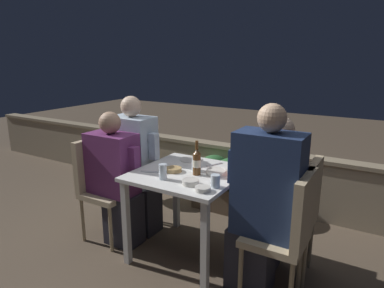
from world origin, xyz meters
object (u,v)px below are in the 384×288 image
object	(u,v)px
chair_left_near	(100,179)
person_blue_shirt	(136,165)
person_navy_jumper	(263,202)
beer_bottle	(197,162)
person_purple_stripe	(116,179)
chair_left_far	(121,171)
chair_right_far	(298,209)
person_coral_top	(273,195)
chair_right_near	(290,226)
potted_plant	(127,159)

from	to	relation	value
chair_left_near	person_blue_shirt	distance (m)	0.35
person_navy_jumper	beer_bottle	xyz separation A→B (m)	(-0.59, 0.12, 0.16)
person_purple_stripe	person_blue_shirt	size ratio (longest dim) A/B	0.92
chair_left_far	person_navy_jumper	size ratio (longest dim) A/B	0.68
chair_left_near	chair_left_far	xyz separation A→B (m)	(0.01, 0.27, 0.00)
person_blue_shirt	beer_bottle	size ratio (longest dim) A/B	4.75
chair_left_far	beer_bottle	distance (m)	1.00
beer_bottle	person_blue_shirt	bearing A→B (deg)	168.56
person_purple_stripe	chair_right_far	distance (m)	1.55
chair_left_far	person_coral_top	bearing A→B (deg)	1.11
chair_left_far	person_coral_top	size ratio (longest dim) A/B	0.76
chair_left_near	beer_bottle	world-z (taller)	beer_bottle
person_blue_shirt	chair_right_near	world-z (taller)	person_blue_shirt
person_navy_jumper	potted_plant	size ratio (longest dim) A/B	1.87
chair_right_near	potted_plant	bearing A→B (deg)	158.21
person_coral_top	person_blue_shirt	bearing A→B (deg)	-178.73
chair_right_near	beer_bottle	bearing A→B (deg)	171.63
person_navy_jumper	potted_plant	xyz separation A→B (m)	(-2.00, 0.88, -0.24)
chair_right_far	person_coral_top	distance (m)	0.21
person_blue_shirt	beer_bottle	xyz separation A→B (m)	(0.75, -0.15, 0.19)
chair_left_far	person_coral_top	distance (m)	1.52
chair_left_far	person_blue_shirt	bearing A→B (deg)	-0.00
chair_right_near	beer_bottle	size ratio (longest dim) A/B	3.40
chair_left_far	person_coral_top	xyz separation A→B (m)	(1.51, 0.03, 0.06)
person_coral_top	chair_left_far	bearing A→B (deg)	-178.89
person_blue_shirt	person_navy_jumper	xyz separation A→B (m)	(1.34, -0.27, 0.03)
person_purple_stripe	potted_plant	bearing A→B (deg)	126.65
person_blue_shirt	chair_right_near	bearing A→B (deg)	-9.88
beer_bottle	potted_plant	distance (m)	1.65
chair_left_near	person_coral_top	world-z (taller)	person_coral_top
person_coral_top	potted_plant	size ratio (longest dim) A/B	1.69
chair_right_far	chair_left_near	bearing A→B (deg)	-170.24
person_navy_jumper	beer_bottle	distance (m)	0.62
chair_left_near	person_blue_shirt	bearing A→B (deg)	52.22
chair_right_near	person_navy_jumper	distance (m)	0.23
person_navy_jumper	person_coral_top	bearing A→B (deg)	94.51
person_blue_shirt	potted_plant	xyz separation A→B (m)	(-0.66, 0.61, -0.21)
chair_left_near	person_coral_top	xyz separation A→B (m)	(1.53, 0.30, 0.06)
chair_left_far	person_blue_shirt	world-z (taller)	person_blue_shirt
person_purple_stripe	chair_right_far	xyz separation A→B (m)	(1.52, 0.30, -0.04)
chair_left_near	chair_left_far	distance (m)	0.27
chair_left_near	person_navy_jumper	world-z (taller)	person_navy_jumper
chair_right_far	chair_left_far	bearing A→B (deg)	-179.02
person_navy_jumper	chair_right_far	size ratio (longest dim) A/B	1.46
chair_left_far	beer_bottle	bearing A→B (deg)	-9.11
chair_right_far	person_coral_top	size ratio (longest dim) A/B	0.76
chair_left_near	person_navy_jumper	xyz separation A→B (m)	(1.55, -0.00, 0.13)
chair_left_near	person_blue_shirt	world-z (taller)	person_blue_shirt
chair_left_far	beer_bottle	world-z (taller)	beer_bottle
chair_left_near	person_coral_top	bearing A→B (deg)	11.00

